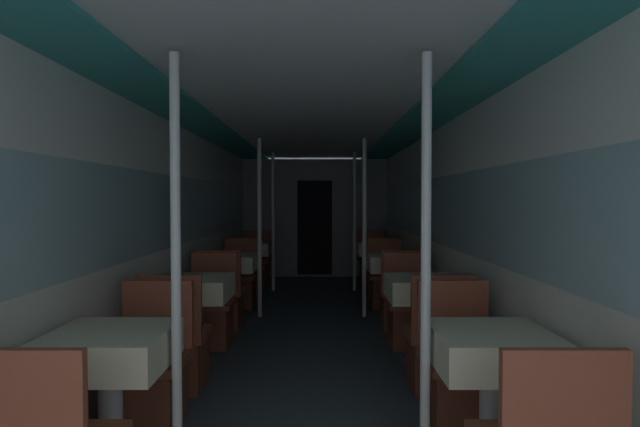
# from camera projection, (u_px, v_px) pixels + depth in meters

# --- Properties ---
(wall_left) EXTENTS (0.05, 10.26, 2.17)m
(wall_left) POSITION_uv_depth(u_px,v_px,m) (183.00, 229.00, 5.27)
(wall_left) COLOR silver
(wall_left) RESTS_ON ground_plane
(wall_right) EXTENTS (0.05, 10.26, 2.17)m
(wall_right) POSITION_uv_depth(u_px,v_px,m) (439.00, 229.00, 5.27)
(wall_right) COLOR silver
(wall_right) RESTS_ON ground_plane
(ceiling_panel) EXTENTS (2.71, 10.26, 0.07)m
(ceiling_panel) POSITION_uv_depth(u_px,v_px,m) (311.00, 125.00, 5.24)
(ceiling_panel) COLOR silver
(ceiling_panel) RESTS_ON wall_left
(bulkhead_far) EXTENTS (2.66, 0.09, 2.17)m
(bulkhead_far) POSITION_uv_depth(u_px,v_px,m) (315.00, 218.00, 9.23)
(bulkhead_far) COLOR slate
(bulkhead_far) RESTS_ON ground_plane
(dining_table_left_0) EXTENTS (0.59, 0.59, 0.76)m
(dining_table_left_0) POSITION_uv_depth(u_px,v_px,m) (110.00, 358.00, 2.56)
(dining_table_left_0) COLOR #4C4C51
(dining_table_left_0) RESTS_ON ground_plane
(chair_left_far_0) EXTENTS (0.46, 0.46, 0.89)m
(chair_left_far_0) POSITION_uv_depth(u_px,v_px,m) (149.00, 383.00, 3.14)
(chair_left_far_0) COLOR brown
(chair_left_far_0) RESTS_ON ground_plane
(support_pole_left_0) EXTENTS (0.05, 0.05, 2.17)m
(support_pole_left_0) POSITION_uv_depth(u_px,v_px,m) (176.00, 267.00, 2.55)
(support_pole_left_0) COLOR silver
(support_pole_left_0) RESTS_ON ground_plane
(dining_table_left_1) EXTENTS (0.59, 0.59, 0.76)m
(dining_table_left_1) POSITION_uv_depth(u_px,v_px,m) (196.00, 293.00, 4.32)
(dining_table_left_1) COLOR #4C4C51
(dining_table_left_1) RESTS_ON ground_plane
(chair_left_near_1) EXTENTS (0.46, 0.46, 0.89)m
(chair_left_near_1) POSITION_uv_depth(u_px,v_px,m) (177.00, 353.00, 3.76)
(chair_left_near_1) COLOR brown
(chair_left_near_1) RESTS_ON ground_plane
(chair_left_far_1) EXTENTS (0.46, 0.46, 0.89)m
(chair_left_far_1) POSITION_uv_depth(u_px,v_px,m) (210.00, 317.00, 4.90)
(chair_left_far_1) COLOR brown
(chair_left_far_1) RESTS_ON ground_plane
(dining_table_left_2) EXTENTS (0.59, 0.59, 0.76)m
(dining_table_left_2) POSITION_uv_depth(u_px,v_px,m) (232.00, 266.00, 6.08)
(dining_table_left_2) COLOR #4C4C51
(dining_table_left_2) RESTS_ON ground_plane
(chair_left_near_2) EXTENTS (0.46, 0.46, 0.89)m
(chair_left_near_2) POSITION_uv_depth(u_px,v_px,m) (223.00, 304.00, 5.52)
(chair_left_near_2) COLOR brown
(chair_left_near_2) RESTS_ON ground_plane
(chair_left_far_2) EXTENTS (0.46, 0.46, 0.89)m
(chair_left_far_2) POSITION_uv_depth(u_px,v_px,m) (239.00, 286.00, 6.65)
(chair_left_far_2) COLOR brown
(chair_left_far_2) RESTS_ON ground_plane
(support_pole_left_2) EXTENTS (0.05, 0.05, 2.17)m
(support_pole_left_2) POSITION_uv_depth(u_px,v_px,m) (259.00, 228.00, 6.06)
(support_pole_left_2) COLOR silver
(support_pole_left_2) RESTS_ON ground_plane
(dining_table_left_3) EXTENTS (0.59, 0.59, 0.76)m
(dining_table_left_3) POSITION_uv_depth(u_px,v_px,m) (251.00, 251.00, 7.83)
(dining_table_left_3) COLOR #4C4C51
(dining_table_left_3) RESTS_ON ground_plane
(chair_left_near_3) EXTENTS (0.46, 0.46, 0.89)m
(chair_left_near_3) POSITION_uv_depth(u_px,v_px,m) (246.00, 279.00, 7.28)
(chair_left_near_3) COLOR brown
(chair_left_near_3) RESTS_ON ground_plane
(chair_left_far_3) EXTENTS (0.46, 0.46, 0.89)m
(chair_left_far_3) POSITION_uv_depth(u_px,v_px,m) (256.00, 268.00, 8.41)
(chair_left_far_3) COLOR brown
(chair_left_far_3) RESTS_ON ground_plane
(support_pole_left_3) EXTENTS (0.05, 0.05, 2.17)m
(support_pole_left_3) POSITION_uv_depth(u_px,v_px,m) (273.00, 221.00, 7.82)
(support_pole_left_3) COLOR silver
(support_pole_left_3) RESTS_ON ground_plane
(dining_table_right_0) EXTENTS (0.59, 0.59, 0.76)m
(dining_table_right_0) POSITION_uv_depth(u_px,v_px,m) (492.00, 358.00, 2.56)
(dining_table_right_0) COLOR #4C4C51
(dining_table_right_0) RESTS_ON ground_plane
(chair_right_far_0) EXTENTS (0.46, 0.46, 0.89)m
(chair_right_far_0) POSITION_uv_depth(u_px,v_px,m) (460.00, 383.00, 3.14)
(chair_right_far_0) COLOR brown
(chair_right_far_0) RESTS_ON ground_plane
(support_pole_right_0) EXTENTS (0.05, 0.05, 2.17)m
(support_pole_right_0) POSITION_uv_depth(u_px,v_px,m) (426.00, 267.00, 2.55)
(support_pole_right_0) COLOR silver
(support_pole_right_0) RESTS_ON ground_plane
(dining_table_right_1) EXTENTS (0.59, 0.59, 0.76)m
(dining_table_right_1) POSITION_uv_depth(u_px,v_px,m) (422.00, 293.00, 4.32)
(dining_table_right_1) COLOR #4C4C51
(dining_table_right_1) RESTS_ON ground_plane
(chair_right_near_1) EXTENTS (0.46, 0.46, 0.89)m
(chair_right_near_1) POSITION_uv_depth(u_px,v_px,m) (437.00, 353.00, 3.76)
(chair_right_near_1) COLOR brown
(chair_right_near_1) RESTS_ON ground_plane
(chair_right_far_1) EXTENTS (0.46, 0.46, 0.89)m
(chair_right_far_1) POSITION_uv_depth(u_px,v_px,m) (410.00, 317.00, 4.90)
(chair_right_far_1) COLOR brown
(chair_right_far_1) RESTS_ON ground_plane
(dining_table_right_2) EXTENTS (0.59, 0.59, 0.76)m
(dining_table_right_2) POSITION_uv_depth(u_px,v_px,m) (392.00, 266.00, 6.08)
(dining_table_right_2) COLOR #4C4C51
(dining_table_right_2) RESTS_ON ground_plane
(chair_right_near_2) EXTENTS (0.46, 0.46, 0.89)m
(chair_right_near_2) POSITION_uv_depth(u_px,v_px,m) (400.00, 304.00, 5.52)
(chair_right_near_2) COLOR brown
(chair_right_near_2) RESTS_ON ground_plane
(chair_right_far_2) EXTENTS (0.46, 0.46, 0.89)m
(chair_right_far_2) POSITION_uv_depth(u_px,v_px,m) (386.00, 286.00, 6.65)
(chair_right_far_2) COLOR brown
(chair_right_far_2) RESTS_ON ground_plane
(support_pole_right_2) EXTENTS (0.05, 0.05, 2.17)m
(support_pole_right_2) POSITION_uv_depth(u_px,v_px,m) (364.00, 228.00, 6.06)
(support_pole_right_2) COLOR silver
(support_pole_right_2) RESTS_ON ground_plane
(dining_table_right_3) EXTENTS (0.59, 0.59, 0.76)m
(dining_table_right_3) POSITION_uv_depth(u_px,v_px,m) (376.00, 251.00, 7.83)
(dining_table_right_3) COLOR #4C4C51
(dining_table_right_3) RESTS_ON ground_plane
(chair_right_near_3) EXTENTS (0.46, 0.46, 0.89)m
(chair_right_near_3) POSITION_uv_depth(u_px,v_px,m) (380.00, 279.00, 7.28)
(chair_right_near_3) COLOR brown
(chair_right_near_3) RESTS_ON ground_plane
(chair_right_far_3) EXTENTS (0.46, 0.46, 0.89)m
(chair_right_far_3) POSITION_uv_depth(u_px,v_px,m) (372.00, 268.00, 8.41)
(chair_right_far_3) COLOR brown
(chair_right_far_3) RESTS_ON ground_plane
(support_pole_right_3) EXTENTS (0.05, 0.05, 2.17)m
(support_pole_right_3) POSITION_uv_depth(u_px,v_px,m) (354.00, 221.00, 7.82)
(support_pole_right_3) COLOR silver
(support_pole_right_3) RESTS_ON ground_plane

